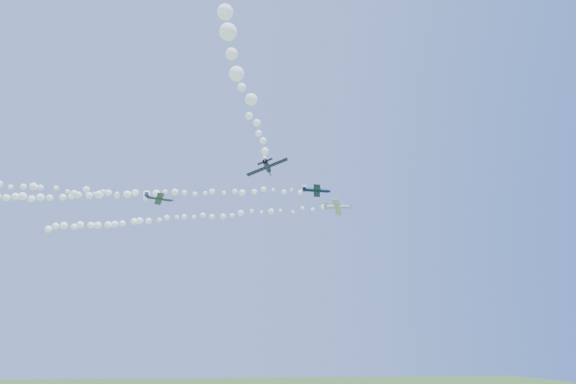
{
  "coord_description": "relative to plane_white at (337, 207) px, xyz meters",
  "views": [
    {
      "loc": [
        -8.08,
        -103.13,
        14.35
      ],
      "look_at": [
        3.87,
        -6.72,
        45.2
      ],
      "focal_mm": 30.0,
      "sensor_mm": 36.0,
      "label": 1
    }
  ],
  "objects": [
    {
      "name": "plane_black",
      "position": [
        -22.1,
        -48.73,
        -8.06
      ],
      "size": [
        6.35,
        6.42,
        2.66
      ],
      "rotation": [
        -0.37,
        -0.1,
        1.38
      ],
      "color": "black"
    },
    {
      "name": "smoke_trail_navy",
      "position": [
        -45.91,
        -13.24,
        -2.43
      ],
      "size": [
        69.93,
        14.89,
        2.62
      ],
      "primitive_type": null,
      "color": "white"
    },
    {
      "name": "plane_grey",
      "position": [
        -42.22,
        -19.31,
        -5.08
      ],
      "size": [
        6.16,
        6.49,
        2.14
      ],
      "rotation": [
        -0.1,
        0.05,
        0.23
      ],
      "color": "#323D4A"
    },
    {
      "name": "plane_white",
      "position": [
        0.0,
        0.0,
        0.0
      ],
      "size": [
        7.2,
        7.49,
        2.8
      ],
      "rotation": [
        -0.3,
        0.06,
        -0.37
      ],
      "color": "silver"
    },
    {
      "name": "smoke_trail_white",
      "position": [
        -42.32,
        16.35,
        -0.29
      ],
      "size": [
        80.72,
        32.84,
        3.09
      ],
      "primitive_type": null,
      "color": "white"
    },
    {
      "name": "plane_navy",
      "position": [
        -9.04,
        -20.05,
        -2.25
      ],
      "size": [
        6.55,
        6.97,
        2.55
      ],
      "rotation": [
        -0.08,
        0.09,
        -0.18
      ],
      "color": "#0C1C38"
    }
  ]
}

